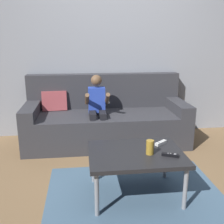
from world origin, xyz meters
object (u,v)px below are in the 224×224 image
object	(u,v)px
couch	(105,120)
game_remote_black_center	(170,155)
coffee_table	(136,156)
game_remote_white_near_edge	(161,143)
person_seated_on_couch	(97,107)
soda_can	(150,147)

from	to	relation	value
couch	game_remote_black_center	distance (m)	1.49
couch	coffee_table	world-z (taller)	couch
coffee_table	game_remote_white_near_edge	distance (m)	0.31
game_remote_black_center	couch	bearing A→B (deg)	105.96
person_seated_on_couch	coffee_table	bearing A→B (deg)	-77.02
coffee_table	game_remote_black_center	world-z (taller)	game_remote_black_center
coffee_table	soda_can	world-z (taller)	soda_can
couch	coffee_table	distance (m)	1.32
coffee_table	soda_can	distance (m)	0.16
person_seated_on_couch	soda_can	distance (m)	1.23
game_remote_white_near_edge	coffee_table	bearing A→B (deg)	-150.42
person_seated_on_couch	game_remote_black_center	size ratio (longest dim) A/B	6.45
person_seated_on_couch	game_remote_white_near_edge	world-z (taller)	person_seated_on_couch
game_remote_white_near_edge	soda_can	bearing A→B (deg)	-128.10
couch	person_seated_on_couch	distance (m)	0.32
game_remote_black_center	game_remote_white_near_edge	bearing A→B (deg)	90.00
couch	game_remote_black_center	xyz separation A→B (m)	(0.41, -1.42, 0.12)
game_remote_black_center	soda_can	world-z (taller)	soda_can
game_remote_white_near_edge	soda_can	distance (m)	0.26
couch	game_remote_white_near_edge	world-z (taller)	couch
couch	game_remote_white_near_edge	size ratio (longest dim) A/B	15.70
coffee_table	game_remote_black_center	size ratio (longest dim) A/B	5.71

